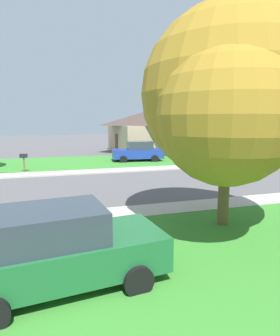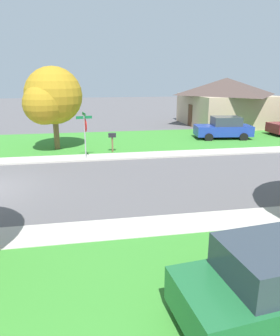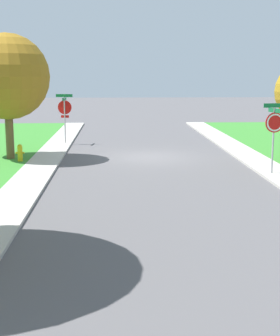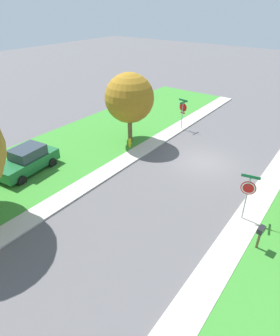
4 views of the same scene
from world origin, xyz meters
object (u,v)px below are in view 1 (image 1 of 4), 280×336
house_left_setback (148,131)px  car_green_near_corner (60,248)px  car_blue_behind_trees (138,151)px  car_maroon_driveway_right (203,149)px  mailbox (24,158)px  tree_sidewalk_near (228,99)px

house_left_setback → car_green_near_corner: bearing=-22.1°
car_blue_behind_trees → house_left_setback: 7.79m
car_maroon_driveway_right → mailbox: 15.86m
car_maroon_driveway_right → tree_sidewalk_near: 18.76m
car_blue_behind_trees → house_left_setback: (-6.95, 3.18, 1.50)m
car_maroon_driveway_right → tree_sidewalk_near: (16.48, -8.35, 3.28)m
tree_sidewalk_near → mailbox: (-12.91, -7.10, -3.15)m
tree_sidewalk_near → car_maroon_driveway_right: bearing=153.1°
car_maroon_driveway_right → mailbox: (3.56, -15.45, 0.14)m
car_green_near_corner → car_maroon_driveway_right: bearing=143.8°
car_blue_behind_trees → car_maroon_driveway_right: bearing=93.9°
tree_sidewalk_near → house_left_setback: tree_sidewalk_near is taller
car_blue_behind_trees → car_green_near_corner: bearing=-21.2°
car_maroon_driveway_right → house_left_setback: size_ratio=0.48×
car_maroon_driveway_right → house_left_setback: house_left_setback is taller
car_blue_behind_trees → car_green_near_corner: 19.20m
tree_sidewalk_near → mailbox: 15.07m
car_maroon_driveway_right → mailbox: car_maroon_driveway_right is taller
car_blue_behind_trees → car_green_near_corner: size_ratio=1.00×
car_green_near_corner → house_left_setback: house_left_setback is taller
house_left_setback → mailbox: bearing=-50.3°
car_green_near_corner → mailbox: bearing=-172.2°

